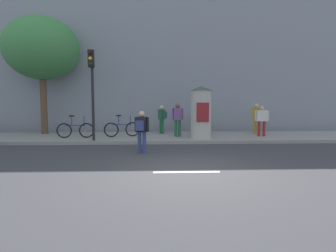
% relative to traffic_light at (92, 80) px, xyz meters
% --- Properties ---
extents(ground_plane, '(80.00, 80.00, 0.00)m').
position_rel_traffic_light_xyz_m(ground_plane, '(3.63, -5.24, -2.84)').
color(ground_plane, '#38383A').
extents(sidewalk_curb, '(36.00, 4.00, 0.15)m').
position_rel_traffic_light_xyz_m(sidewalk_curb, '(3.63, 1.76, -2.77)').
color(sidewalk_curb, gray).
rests_on(sidewalk_curb, ground_plane).
extents(lane_markings, '(25.80, 0.16, 0.01)m').
position_rel_traffic_light_xyz_m(lane_markings, '(3.63, -5.24, -2.84)').
color(lane_markings, silver).
rests_on(lane_markings, ground_plane).
extents(building_backdrop, '(36.00, 5.00, 10.56)m').
position_rel_traffic_light_xyz_m(building_backdrop, '(3.63, 6.76, 2.44)').
color(building_backdrop, gray).
rests_on(building_backdrop, ground_plane).
extents(traffic_light, '(0.24, 0.45, 3.98)m').
position_rel_traffic_light_xyz_m(traffic_light, '(0.00, 0.00, 0.00)').
color(traffic_light, black).
rests_on(traffic_light, sidewalk_curb).
extents(poster_column, '(1.06, 1.06, 2.47)m').
position_rel_traffic_light_xyz_m(poster_column, '(4.96, 0.74, -1.44)').
color(poster_column, '#B2ADA3').
rests_on(poster_column, sidewalk_curb).
extents(street_tree, '(3.91, 3.91, 6.24)m').
position_rel_traffic_light_xyz_m(street_tree, '(-3.25, 2.92, 1.87)').
color(street_tree, brown).
rests_on(street_tree, sidewalk_curb).
extents(pedestrian_in_dark_shirt, '(0.54, 0.47, 1.55)m').
position_rel_traffic_light_xyz_m(pedestrian_in_dark_shirt, '(2.28, -2.36, -1.93)').
color(pedestrian_in_dark_shirt, navy).
rests_on(pedestrian_in_dark_shirt, ground_plane).
extents(pedestrian_tallest, '(0.50, 0.52, 1.53)m').
position_rel_traffic_light_xyz_m(pedestrian_tallest, '(3.14, 2.78, -1.79)').
color(pedestrian_tallest, '#1E5938').
rests_on(pedestrian_tallest, sidewalk_curb).
extents(pedestrian_near_pole, '(0.43, 0.46, 1.64)m').
position_rel_traffic_light_xyz_m(pedestrian_near_pole, '(8.31, 2.61, -1.74)').
color(pedestrian_near_pole, '#B78C33').
rests_on(pedestrian_near_pole, sidewalk_curb).
extents(pedestrian_with_bag, '(0.57, 0.28, 1.65)m').
position_rel_traffic_light_xyz_m(pedestrian_with_bag, '(3.89, 1.40, -1.74)').
color(pedestrian_with_bag, '#1E5938').
rests_on(pedestrian_with_bag, sidewalk_curb).
extents(pedestrian_in_red_top, '(0.67, 0.31, 1.52)m').
position_rel_traffic_light_xyz_m(pedestrian_in_red_top, '(8.13, 1.32, -1.80)').
color(pedestrian_in_red_top, maroon).
rests_on(pedestrian_in_red_top, sidewalk_curb).
extents(pedestrian_in_light_jacket, '(0.59, 0.35, 1.65)m').
position_rel_traffic_light_xyz_m(pedestrian_in_light_jacket, '(5.09, 2.54, -1.73)').
color(pedestrian_in_light_jacket, navy).
rests_on(pedestrian_in_light_jacket, sidewalk_curb).
extents(bicycle_leaning, '(1.74, 0.46, 1.09)m').
position_rel_traffic_light_xyz_m(bicycle_leaning, '(1.12, 1.42, -2.30)').
color(bicycle_leaning, black).
rests_on(bicycle_leaning, sidewalk_curb).
extents(bicycle_upright, '(1.77, 0.16, 1.09)m').
position_rel_traffic_light_xyz_m(bicycle_upright, '(-1.07, 1.03, -2.30)').
color(bicycle_upright, black).
rests_on(bicycle_upright, sidewalk_curb).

